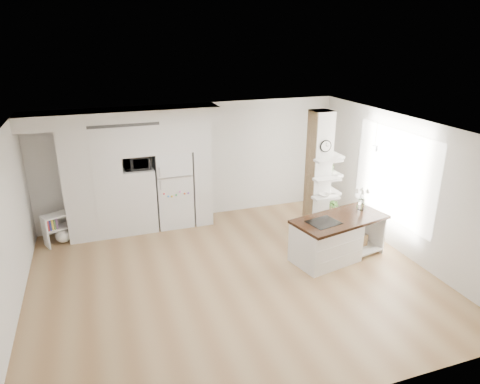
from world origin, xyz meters
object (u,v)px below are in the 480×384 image
at_px(refrigerator, 173,188).
at_px(floor_plant_a, 352,224).
at_px(bookshelf, 60,230).
at_px(kitchen_island, 330,239).

distance_m(refrigerator, floor_plant_a, 4.02).
bearing_deg(bookshelf, kitchen_island, -49.91).
xyz_separation_m(kitchen_island, bookshelf, (-4.97, 2.45, -0.15)).
relative_size(kitchen_island, floor_plant_a, 3.77).
distance_m(kitchen_island, floor_plant_a, 1.29).
height_order(refrigerator, floor_plant_a, refrigerator).
height_order(refrigerator, bookshelf, refrigerator).
bearing_deg(floor_plant_a, bookshelf, 164.49).
distance_m(refrigerator, kitchen_island, 3.67).
xyz_separation_m(refrigerator, floor_plant_a, (3.52, -1.83, -0.61)).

